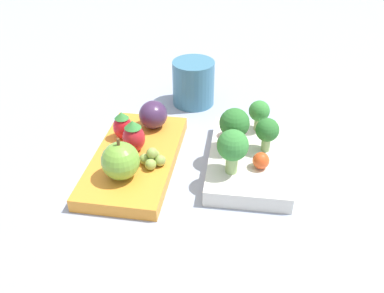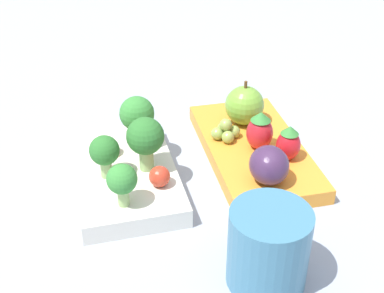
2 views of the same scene
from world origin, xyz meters
The scene contains 15 objects.
ground_plane centered at (0.00, 0.00, 0.00)m, with size 4.00×4.00×0.00m, color #939EB2.
bento_box_savoury centered at (-0.01, 0.08, 0.01)m, with size 0.19×0.12×0.02m.
bento_box_fruit centered at (0.01, -0.08, 0.01)m, with size 0.22×0.11×0.02m.
broccoli_floret_0 centered at (-0.08, 0.09, 0.05)m, with size 0.03×0.03×0.05m.
broccoli_floret_1 centered at (0.03, 0.06, 0.06)m, with size 0.04×0.04×0.06m.
broccoli_floret_2 centered at (-0.02, 0.10, 0.05)m, with size 0.03×0.03×0.05m.
broccoli_floret_3 centered at (-0.02, 0.06, 0.06)m, with size 0.04×0.04×0.06m.
cherry_tomato_0 centered at (-0.05, 0.05, 0.03)m, with size 0.02×0.02×0.02m.
cherry_tomato_1 centered at (0.02, 0.10, 0.03)m, with size 0.02×0.02×0.02m.
apple centered at (0.06, -0.08, 0.04)m, with size 0.05×0.05×0.06m.
strawberry_0 centered at (-0.03, -0.11, 0.04)m, with size 0.03×0.03×0.04m.
strawberry_1 centered at (0.00, -0.08, 0.04)m, with size 0.03×0.03×0.05m.
plum centered at (-0.07, -0.07, 0.04)m, with size 0.05×0.04×0.04m.
grape_cluster centered at (0.03, -0.05, 0.03)m, with size 0.04×0.04×0.03m.
drinking_cup centered at (-0.19, -0.03, 0.04)m, with size 0.07×0.07×0.08m.
Camera 2 is at (-0.51, 0.11, 0.37)m, focal length 50.00 mm.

